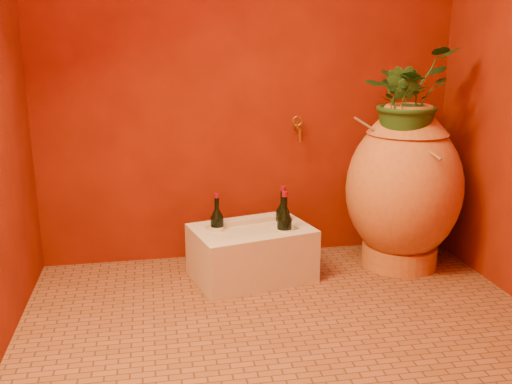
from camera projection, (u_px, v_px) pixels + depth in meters
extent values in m
plane|color=brown|center=(287.00, 329.00, 2.67)|extent=(2.50, 2.50, 0.00)
cube|color=#591405|center=(249.00, 50.00, 3.30)|extent=(2.50, 0.02, 2.50)
cylinder|color=#C77A38|center=(399.00, 254.00, 3.43)|extent=(0.56, 0.56, 0.13)
ellipsoid|color=#C77A38|center=(404.00, 189.00, 3.32)|extent=(0.86, 0.86, 0.84)
cone|color=#C77A38|center=(408.00, 122.00, 3.22)|extent=(0.59, 0.59, 0.13)
torus|color=#C77A38|center=(409.00, 109.00, 3.20)|extent=(0.36, 0.36, 0.05)
cylinder|color=olive|center=(397.00, 145.00, 3.19)|extent=(0.49, 0.13, 0.31)
cylinder|color=olive|center=(413.00, 140.00, 3.12)|extent=(0.12, 0.45, 0.15)
cylinder|color=olive|center=(430.00, 135.00, 3.18)|extent=(0.11, 0.33, 0.26)
cube|color=beige|center=(252.00, 255.00, 3.22)|extent=(0.72, 0.57, 0.27)
cube|color=beige|center=(246.00, 220.00, 3.34)|extent=(0.64, 0.23, 0.03)
cube|color=beige|center=(257.00, 241.00, 3.01)|extent=(0.64, 0.23, 0.03)
cube|color=beige|center=(202.00, 233.00, 3.13)|extent=(0.14, 0.28, 0.03)
cube|color=beige|center=(300.00, 227.00, 3.23)|extent=(0.14, 0.28, 0.03)
cylinder|color=black|center=(284.00, 236.00, 3.14)|extent=(0.08, 0.08, 0.20)
cone|color=black|center=(285.00, 214.00, 3.11)|extent=(0.08, 0.08, 0.05)
cylinder|color=black|center=(285.00, 203.00, 3.09)|extent=(0.03, 0.03, 0.08)
cylinder|color=maroon|center=(285.00, 194.00, 3.08)|extent=(0.03, 0.03, 0.03)
cylinder|color=silver|center=(284.00, 236.00, 3.14)|extent=(0.09, 0.09, 0.09)
cylinder|color=black|center=(282.00, 227.00, 3.29)|extent=(0.08, 0.08, 0.19)
cone|color=black|center=(283.00, 207.00, 3.26)|extent=(0.08, 0.08, 0.05)
cylinder|color=black|center=(283.00, 197.00, 3.24)|extent=(0.03, 0.03, 0.07)
cylinder|color=maroon|center=(283.00, 188.00, 3.23)|extent=(0.03, 0.03, 0.03)
cylinder|color=silver|center=(282.00, 227.00, 3.29)|extent=(0.08, 0.08, 0.08)
cylinder|color=black|center=(217.00, 233.00, 3.22)|extent=(0.07, 0.07, 0.18)
cone|color=black|center=(217.00, 213.00, 3.19)|extent=(0.07, 0.07, 0.05)
cylinder|color=black|center=(217.00, 203.00, 3.18)|extent=(0.03, 0.03, 0.07)
cylinder|color=maroon|center=(217.00, 195.00, 3.16)|extent=(0.03, 0.03, 0.02)
cylinder|color=silver|center=(217.00, 233.00, 3.22)|extent=(0.08, 0.08, 0.08)
cylinder|color=#A37F25|center=(297.00, 129.00, 3.41)|extent=(0.02, 0.12, 0.02)
cylinder|color=#A37F25|center=(300.00, 136.00, 3.36)|extent=(0.02, 0.02, 0.07)
torus|color=#A37F25|center=(297.00, 121.00, 3.40)|extent=(0.06, 0.01, 0.06)
cylinder|color=#A37F25|center=(297.00, 125.00, 3.40)|extent=(0.01, 0.01, 0.04)
imported|color=#1E4A1A|center=(408.00, 98.00, 3.16)|extent=(0.66, 0.64, 0.56)
imported|color=#1E4A1A|center=(400.00, 104.00, 3.13)|extent=(0.27, 0.29, 0.41)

